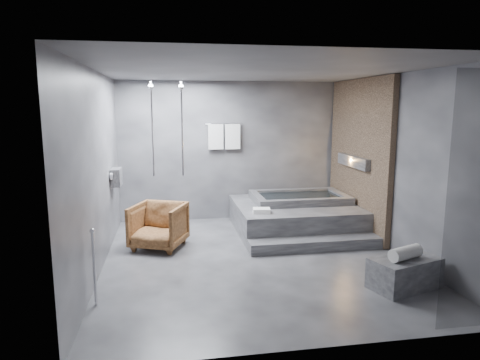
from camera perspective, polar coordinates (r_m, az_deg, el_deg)
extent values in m
plane|color=#2D2D2F|center=(6.64, 2.06, -10.47)|extent=(5.00, 5.00, 0.00)
cube|color=#4B4B4E|center=(6.25, 2.23, 14.38)|extent=(4.50, 5.00, 0.04)
cube|color=#37373C|center=(8.74, -1.20, 3.88)|extent=(4.50, 0.04, 2.80)
cube|color=#37373C|center=(3.92, 9.61, -3.58)|extent=(4.50, 0.04, 2.80)
cube|color=#37373C|center=(6.24, -18.52, 1.00)|extent=(0.04, 5.00, 2.80)
cube|color=#37373C|center=(7.10, 20.22, 1.91)|extent=(0.04, 5.00, 2.80)
cube|color=#9B7A5B|center=(8.18, 15.53, 3.12)|extent=(0.10, 2.40, 2.78)
cube|color=#FF9938|center=(8.15, 14.98, 2.41)|extent=(0.14, 1.20, 0.20)
cube|color=gray|center=(7.65, -16.16, 0.38)|extent=(0.16, 0.42, 0.30)
imported|color=beige|center=(7.56, -16.15, -0.08)|extent=(0.08, 0.08, 0.21)
imported|color=beige|center=(7.76, -15.98, -0.04)|extent=(0.07, 0.07, 0.15)
cylinder|color=silver|center=(8.17, -7.75, 6.90)|extent=(0.04, 0.04, 1.80)
cylinder|color=silver|center=(8.17, -11.64, 6.78)|extent=(0.04, 0.04, 1.80)
cylinder|color=silver|center=(8.62, -2.15, 7.46)|extent=(0.75, 0.02, 0.02)
cube|color=white|center=(8.60, -3.25, 5.77)|extent=(0.30, 0.06, 0.50)
cube|color=white|center=(8.64, -1.00, 5.81)|extent=(0.30, 0.06, 0.50)
cylinder|color=silver|center=(5.31, -18.85, -11.13)|extent=(0.04, 0.04, 0.90)
cube|color=black|center=(4.77, 28.47, -2.87)|extent=(0.55, 0.01, 2.60)
cube|color=#323234|center=(8.16, 7.26, -4.84)|extent=(2.20, 2.00, 0.50)
cube|color=#323234|center=(7.13, 10.00, -8.41)|extent=(2.20, 0.36, 0.18)
cube|color=#333335|center=(5.97, 21.09, -11.48)|extent=(0.98, 0.72, 0.40)
imported|color=#422410|center=(7.17, -10.81, -6.01)|extent=(1.04, 1.05, 0.74)
cylinder|color=silver|center=(5.83, 21.19, -9.06)|extent=(0.50, 0.33, 0.17)
cube|color=white|center=(7.34, 2.89, -4.09)|extent=(0.32, 0.25, 0.08)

